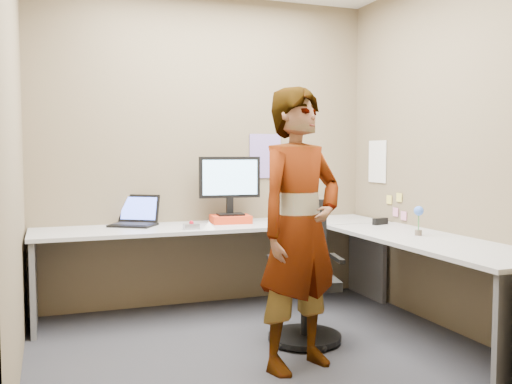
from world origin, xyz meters
name	(u,v)px	position (x,y,z in m)	size (l,w,h in m)	color
ground	(258,348)	(0.00, 0.00, 0.00)	(3.00, 3.00, 0.00)	#242429
wall_back	(207,150)	(0.00, 1.30, 1.35)	(3.00, 3.00, 0.00)	brown
wall_right	(443,150)	(1.50, 0.00, 1.35)	(2.70, 2.70, 0.00)	brown
wall_left	(14,150)	(-1.50, 0.00, 1.35)	(2.70, 2.70, 0.00)	brown
desk	(294,250)	(0.44, 0.39, 0.59)	(2.98, 2.58, 0.73)	#B1B1B1
paper_ream	(231,219)	(0.14, 1.05, 0.76)	(0.33, 0.24, 0.07)	red
monitor	(230,181)	(0.14, 1.07, 1.09)	(0.53, 0.17, 0.50)	black
laptop	(136,218)	(-0.64, 1.17, 0.79)	(0.45, 0.43, 0.25)	black
trackball_mouse	(191,226)	(-0.27, 0.78, 0.76)	(0.12, 0.08, 0.07)	#B7B7BC
origami	(209,225)	(-0.13, 0.75, 0.76)	(0.10, 0.10, 0.06)	white
stapler	(380,221)	(1.28, 0.51, 0.76)	(0.15, 0.04, 0.06)	black
flower	(419,216)	(1.20, -0.12, 0.87)	(0.07, 0.07, 0.22)	brown
calendar_purple	(265,156)	(0.55, 1.29, 1.30)	(0.30, 0.01, 0.40)	#846BB7
calendar_white	(377,162)	(1.49, 0.90, 1.25)	(0.01, 0.28, 0.38)	white
sticky_note_a	(399,197)	(1.49, 0.55, 0.95)	(0.01, 0.07, 0.07)	#F2E059
sticky_note_b	(396,212)	(1.49, 0.60, 0.82)	(0.01, 0.07, 0.07)	pink
sticky_note_c	(404,216)	(1.49, 0.48, 0.80)	(0.01, 0.07, 0.07)	pink
sticky_note_d	(389,200)	(1.49, 0.70, 0.92)	(0.01, 0.07, 0.07)	#F2E059
office_chair	(303,284)	(0.36, 0.06, 0.40)	(0.54, 0.52, 0.97)	black
person	(300,229)	(0.12, -0.41, 0.87)	(0.63, 0.41, 1.73)	#999399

